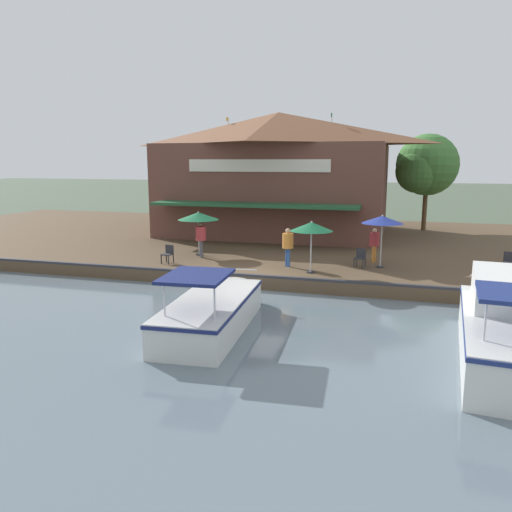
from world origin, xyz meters
name	(u,v)px	position (x,y,z in m)	size (l,w,h in m)	color
ground_plane	(251,291)	(0.00, 0.00, 0.00)	(220.00, 220.00, 0.00)	#4C5B47
quay_deck	(302,243)	(-11.00, 0.00, 0.30)	(22.00, 56.00, 0.60)	brown
quay_edge_fender	(252,275)	(-0.10, 0.00, 0.65)	(0.20, 50.40, 0.10)	#2D2D33
waterfront_restaurant	(278,172)	(-13.34, -2.11, 4.57)	(12.02, 14.52, 7.80)	brown
patio_umbrella_far_corner	(198,216)	(-3.98, -3.95, 2.58)	(2.06, 2.06, 2.22)	#B7B7B7
patio_umbrella_near_quay_edge	(311,227)	(-1.50, 2.21, 2.58)	(1.81, 1.81, 2.22)	#B7B7B7
patio_umbrella_by_entrance	(382,220)	(-3.45, 5.03, 2.75)	(1.84, 1.84, 2.37)	#B7B7B7
cafe_chair_far_corner_seat	(168,253)	(-1.68, -4.55, 1.08)	(0.50, 0.50, 0.85)	#2D2D33
cafe_chair_beside_entrance	(360,257)	(-3.19, 4.16, 1.08)	(0.53, 0.53, 0.85)	#2D2D33
cafe_chair_facing_river	(509,261)	(-4.13, 10.41, 1.08)	(0.48, 0.48, 0.85)	#2D2D33
person_near_entrance	(201,235)	(-3.40, -3.60, 1.73)	(0.50, 0.50, 1.78)	#4C4C56
person_at_quay_edge	(288,243)	(-2.47, 0.99, 1.70)	(0.49, 0.49, 1.75)	#2D5193
person_mid_patio	(374,241)	(-4.62, 4.68, 1.60)	(0.45, 0.45, 1.61)	orange
motorboat_far_downstream	(511,324)	(4.70, 8.85, 0.93)	(7.82, 3.15, 2.30)	white
motorboat_mid_row	(216,307)	(4.58, 0.19, 0.65)	(6.69, 2.48, 2.09)	silver
tree_upstream_bank	(425,167)	(-16.72, 7.25, 4.93)	(4.34, 4.14, 6.52)	brown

